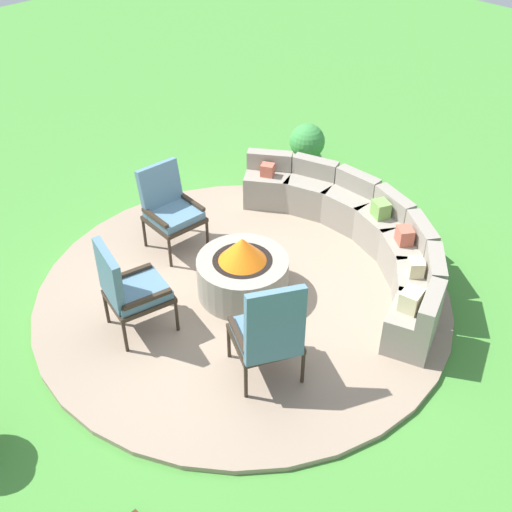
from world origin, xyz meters
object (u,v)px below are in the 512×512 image
lounge_chair_back_left (269,332)px  potted_plant_2 (307,148)px  lounge_chair_front_right (128,288)px  curved_stone_bench (361,234)px  fire_pit (243,272)px  lounge_chair_front_left (169,206)px

lounge_chair_back_left → potted_plant_2: lounge_chair_back_left is taller
lounge_chair_front_right → curved_stone_bench: bearing=85.6°
fire_pit → lounge_chair_back_left: lounge_chair_back_left is taller
potted_plant_2 → lounge_chair_back_left: bearing=-52.7°
lounge_chair_front_right → potted_plant_2: 3.85m
lounge_chair_front_left → lounge_chair_back_left: lounge_chair_back_left is taller
lounge_chair_front_left → lounge_chair_front_right: (0.90, -1.21, 0.02)m
lounge_chair_front_left → lounge_chair_front_right: lounge_chair_front_right is taller
fire_pit → lounge_chair_front_left: lounge_chair_front_left is taller
curved_stone_bench → lounge_chair_back_left: 2.25m
fire_pit → curved_stone_bench: bearing=73.3°
curved_stone_bench → potted_plant_2: bearing=150.0°
lounge_chair_front_right → potted_plant_2: lounge_chair_front_right is taller
curved_stone_bench → potted_plant_2: 2.07m
fire_pit → potted_plant_2: (-1.35, 2.50, 0.06)m
curved_stone_bench → fire_pit: bearing=-106.7°
curved_stone_bench → lounge_chair_front_right: size_ratio=3.13×
potted_plant_2 → lounge_chair_front_right: bearing=-74.8°
fire_pit → potted_plant_2: bearing=118.3°
potted_plant_2 → curved_stone_bench: bearing=-30.0°
lounge_chair_back_left → potted_plant_2: size_ratio=1.54×
fire_pit → curved_stone_bench: fire_pit is taller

